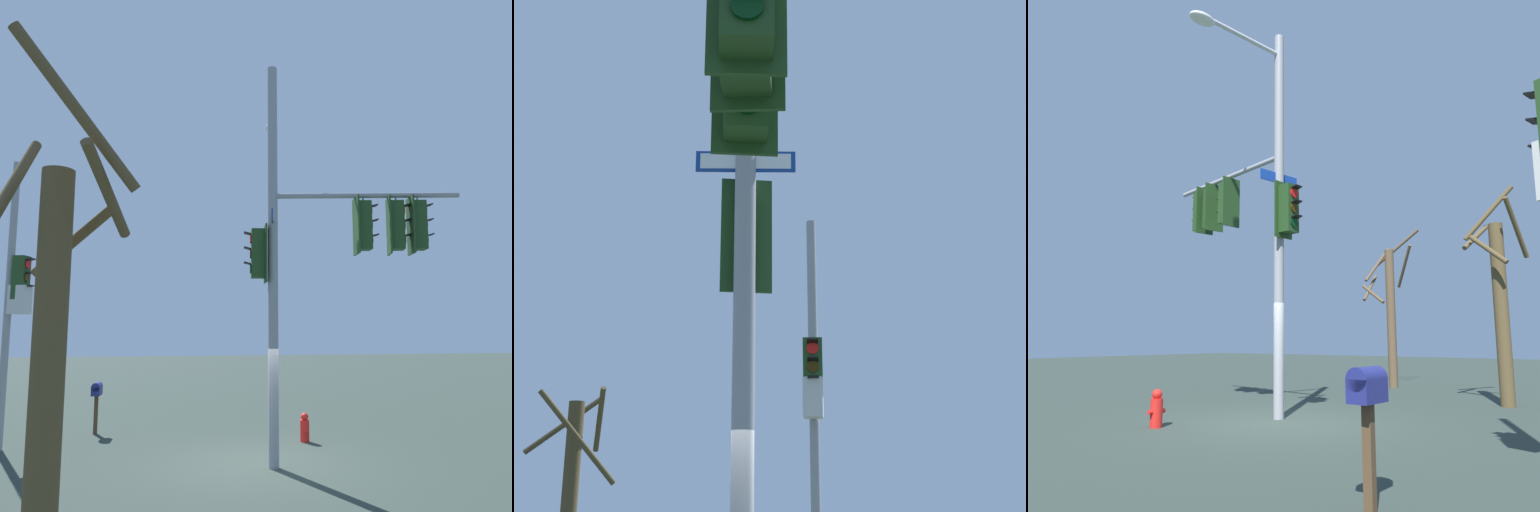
% 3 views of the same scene
% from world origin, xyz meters
% --- Properties ---
extents(ground_plane, '(80.00, 80.00, 0.00)m').
position_xyz_m(ground_plane, '(0.00, 0.00, 0.00)').
color(ground_plane, '#2D3932').
extents(main_signal_pole_assembly, '(3.36, 4.81, 9.04)m').
position_xyz_m(main_signal_pole_assembly, '(0.46, 1.39, 5.09)').
color(main_signal_pole_assembly, gray).
rests_on(main_signal_pole_assembly, ground).
extents(secondary_pole_assembly, '(0.49, 0.72, 7.23)m').
position_xyz_m(secondary_pole_assembly, '(-2.12, -5.85, 3.77)').
color(secondary_pole_assembly, gray).
rests_on(secondary_pole_assembly, ground).
extents(fire_hydrant, '(0.38, 0.24, 0.73)m').
position_xyz_m(fire_hydrant, '(-1.91, 1.57, 0.34)').
color(fire_hydrant, red).
rests_on(fire_hydrant, ground).
extents(mailbox, '(0.45, 0.26, 1.41)m').
position_xyz_m(mailbox, '(-3.74, -3.98, 1.11)').
color(mailbox, '#4C3823').
rests_on(mailbox, ground).
extents(bare_tree_behind_pole, '(1.68, 1.68, 6.04)m').
position_xyz_m(bare_tree_behind_pole, '(5.43, -3.17, 2.71)').
color(bare_tree_behind_pole, brown).
rests_on(bare_tree_behind_pole, ground).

